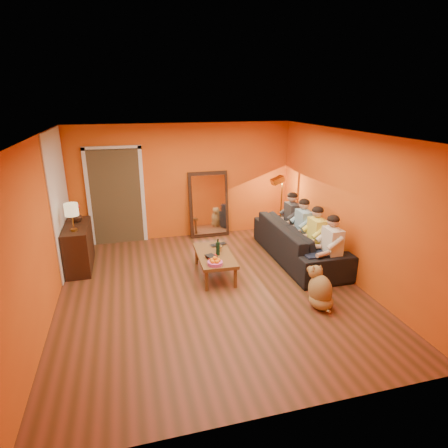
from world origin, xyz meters
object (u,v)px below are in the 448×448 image
object	(u,v)px
mirror_frame	(209,204)
person_far_right	(292,220)
person_mid_right	(303,228)
coffee_table	(215,265)
floor_lamp	(281,208)
laptop	(219,245)
wine_bottle	(218,247)
tumbler	(219,248)
person_mid_left	(316,238)
sofa	(299,241)
table_lamp	(72,217)
sideboard	(79,247)
vase	(77,216)
person_far_left	(332,248)
dog	(320,287)

from	to	relation	value
mirror_frame	person_far_right	world-z (taller)	mirror_frame
person_mid_right	person_far_right	distance (m)	0.55
coffee_table	floor_lamp	xyz separation A→B (m)	(1.91, 1.47, 0.51)
laptop	wine_bottle	bearing A→B (deg)	-121.86
mirror_frame	tumbler	world-z (taller)	mirror_frame
person_mid_left	person_mid_right	xyz separation A→B (m)	(0.00, 0.55, 0.00)
mirror_frame	sofa	bearing A→B (deg)	-51.09
table_lamp	laptop	size ratio (longest dim) A/B	1.61
coffee_table	person_mid_left	bearing A→B (deg)	-2.79
sideboard	sofa	distance (m)	4.30
vase	tumbler	bearing A→B (deg)	-23.97
coffee_table	person_mid_right	world-z (taller)	person_mid_right
floor_lamp	wine_bottle	world-z (taller)	floor_lamp
floor_lamp	sofa	bearing A→B (deg)	-100.20
person_mid_left	person_mid_right	bearing A→B (deg)	90.00
person_far_right	tumbler	distance (m)	2.00
person_far_right	laptop	size ratio (longest dim) A/B	3.85
person_far_left	coffee_table	bearing A→B (deg)	159.82
table_lamp	wine_bottle	xyz separation A→B (m)	(2.48, -0.75, -0.53)
person_mid_left	wine_bottle	size ratio (longest dim) A/B	3.94
dog	tumbler	size ratio (longest dim) A/B	6.19
person_mid_right	laptop	world-z (taller)	person_mid_right
dog	wine_bottle	size ratio (longest dim) A/B	2.16
mirror_frame	coffee_table	size ratio (longest dim) A/B	1.25
mirror_frame	person_mid_left	bearing A→B (deg)	-54.88
person_far_right	vase	world-z (taller)	person_far_right
table_lamp	sofa	xyz separation A→B (m)	(4.24, -0.42, -0.73)
coffee_table	person_mid_left	world-z (taller)	person_mid_left
table_lamp	sofa	world-z (taller)	table_lamp
coffee_table	person_far_left	distance (m)	2.11
person_far_right	person_mid_left	bearing A→B (deg)	-90.00
sofa	person_mid_left	world-z (taller)	person_mid_left
table_lamp	coffee_table	size ratio (longest dim) A/B	0.42
floor_lamp	person_far_left	distance (m)	2.18
person_far_right	vase	distance (m)	4.39
sideboard	person_mid_right	world-z (taller)	person_mid_right
sofa	wine_bottle	size ratio (longest dim) A/B	8.34
mirror_frame	coffee_table	xyz separation A→B (m)	(-0.36, -2.08, -0.55)
floor_lamp	person_far_right	xyz separation A→B (m)	(0.03, -0.53, -0.11)
table_lamp	person_far_right	size ratio (longest dim) A/B	0.42
person_mid_left	laptop	bearing A→B (deg)	163.73
floor_lamp	person_far_right	bearing A→B (deg)	-92.12
person_far_right	tumbler	bearing A→B (deg)	-155.93
floor_lamp	person_far_right	distance (m)	0.54
person_far_right	person_far_left	bearing A→B (deg)	-90.00
sideboard	dog	xyz separation A→B (m)	(3.76, -2.48, -0.09)
floor_lamp	person_far_left	bearing A→B (deg)	-94.57
table_lamp	vase	size ratio (longest dim) A/B	2.44
floor_lamp	dog	size ratio (longest dim) A/B	2.15
coffee_table	vase	world-z (taller)	vase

